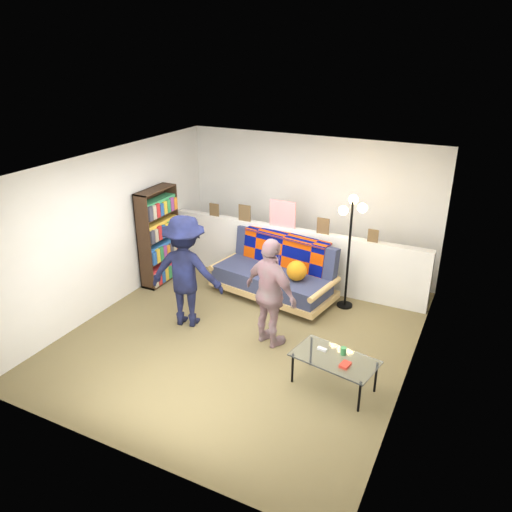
{
  "coord_description": "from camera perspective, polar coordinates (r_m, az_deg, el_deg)",
  "views": [
    {
      "loc": [
        2.85,
        -5.34,
        3.81
      ],
      "look_at": [
        0.0,
        0.4,
        1.05
      ],
      "focal_mm": 35.0,
      "sensor_mm": 36.0,
      "label": 1
    }
  ],
  "objects": [
    {
      "name": "futon_sofa",
      "position": [
        7.99,
        2.32,
        -2.02
      ],
      "size": [
        2.09,
        1.23,
        0.84
      ],
      "color": "tan",
      "rests_on": "ground"
    },
    {
      "name": "ground",
      "position": [
        7.15,
        -1.44,
        -8.9
      ],
      "size": [
        5.0,
        5.0,
        0.0
      ],
      "primitive_type": "plane",
      "color": "brown",
      "rests_on": "ground"
    },
    {
      "name": "ledge_decor",
      "position": [
        8.19,
        2.88,
        4.52
      ],
      "size": [
        2.97,
        0.02,
        0.45
      ],
      "color": "brown",
      "rests_on": "half_wall_ledge"
    },
    {
      "name": "person_left",
      "position": [
        7.12,
        -8.04,
        -1.76
      ],
      "size": [
        1.17,
        0.83,
        1.65
      ],
      "primitive_type": "imported",
      "rotation": [
        0.0,
        0.0,
        3.36
      ],
      "color": "black",
      "rests_on": "ground"
    },
    {
      "name": "person_right",
      "position": [
        6.58,
        1.71,
        -4.31
      ],
      "size": [
        0.97,
        0.67,
        1.52
      ],
      "primitive_type": "imported",
      "rotation": [
        0.0,
        0.0,
        2.77
      ],
      "color": "#C78191",
      "rests_on": "ground"
    },
    {
      "name": "floor_lamp",
      "position": [
        7.49,
        10.8,
        2.92
      ],
      "size": [
        0.41,
        0.34,
        1.77
      ],
      "color": "black",
      "rests_on": "ground"
    },
    {
      "name": "coffee_table",
      "position": [
        6.03,
        9.03,
        -11.64
      ],
      "size": [
        1.06,
        0.71,
        0.51
      ],
      "color": "black",
      "rests_on": "ground"
    },
    {
      "name": "bookshelf",
      "position": [
        8.53,
        -11.04,
        1.9
      ],
      "size": [
        0.27,
        0.81,
        1.63
      ],
      "color": "black",
      "rests_on": "ground"
    },
    {
      "name": "half_wall_ledge",
      "position": [
        8.37,
        4.26,
        -0.06
      ],
      "size": [
        4.45,
        0.15,
        1.0
      ],
      "primitive_type": "cube",
      "color": "silver",
      "rests_on": "ground"
    },
    {
      "name": "room_shell",
      "position": [
        6.82,
        0.27,
        5.01
      ],
      "size": [
        4.6,
        5.05,
        2.45
      ],
      "color": "silver",
      "rests_on": "ground"
    }
  ]
}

